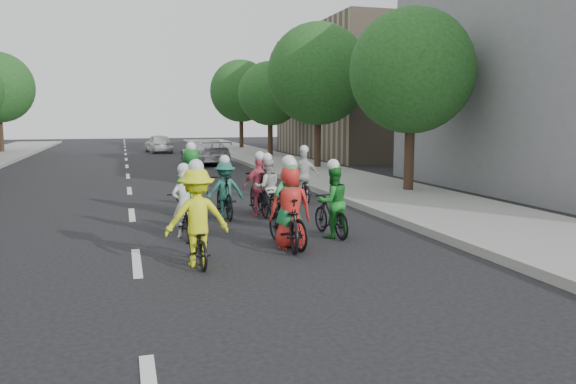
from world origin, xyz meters
name	(u,v)px	position (x,y,z in m)	size (l,w,h in m)	color
ground	(137,263)	(0.00, 0.00, 0.00)	(120.00, 120.00, 0.00)	black
sidewalk_right	(346,181)	(8.00, 10.00, 0.07)	(4.00, 80.00, 0.15)	gray
curb_right	(298,182)	(6.05, 10.00, 0.09)	(0.18, 80.00, 0.18)	#999993
bldg_se	(379,94)	(16.00, 24.00, 4.00)	(10.00, 14.00, 8.00)	gray
tree_r_0	(412,71)	(8.80, 6.60, 3.96)	(4.00, 4.00, 5.97)	black
tree_r_1	(318,74)	(8.80, 15.60, 4.52)	(4.80, 4.80, 6.93)	black
tree_r_2	(270,94)	(8.80, 24.60, 3.96)	(4.00, 4.00, 5.97)	black
tree_r_3	(241,91)	(8.80, 33.60, 4.52)	(4.80, 4.80, 6.93)	black
cyclist_0	(184,213)	(1.03, 1.95, 0.51)	(0.69, 1.68, 1.57)	black
cyclist_1	(332,208)	(4.01, 1.06, 0.62)	(0.79, 1.55, 1.65)	black
cyclist_2	(197,226)	(1.00, -0.44, 0.68)	(1.11, 1.55, 1.82)	black
cyclist_3	(259,191)	(3.17, 4.07, 0.63)	(0.89, 1.89, 1.65)	black
cyclist_4	(289,216)	(2.87, 0.38, 0.61)	(0.93, 1.99, 1.76)	black
cyclist_5	(288,216)	(2.85, 0.39, 0.62)	(0.75, 1.69, 1.80)	black
cyclist_6	(267,193)	(3.34, 3.99, 0.58)	(0.72, 1.87, 1.62)	black
cyclist_7	(225,194)	(2.22, 3.83, 0.62)	(0.95, 1.81, 1.59)	black
cyclist_8	(303,182)	(4.98, 5.98, 0.58)	(0.93, 1.63, 1.69)	black
cyclist_9	(192,188)	(1.48, 4.39, 0.71)	(0.87, 1.51, 1.89)	black
follow_car_lead	(205,152)	(4.06, 20.32, 0.66)	(1.84, 4.54, 1.32)	silver
follow_car_trail	(159,143)	(2.30, 31.32, 0.66)	(1.55, 3.86, 1.31)	silver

